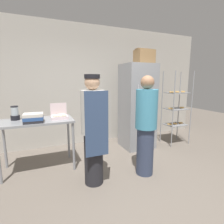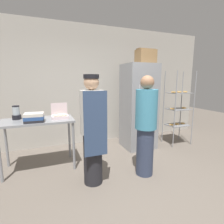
# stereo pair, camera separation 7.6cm
# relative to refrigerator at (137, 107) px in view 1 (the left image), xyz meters

# --- Properties ---
(ground_plane) EXTENTS (14.00, 14.00, 0.00)m
(ground_plane) POSITION_rel_refrigerator_xyz_m (-0.94, -1.59, -0.95)
(ground_plane) COLOR #6B6056
(back_wall) EXTENTS (6.40, 0.12, 2.83)m
(back_wall) POSITION_rel_refrigerator_xyz_m (-0.94, 0.80, 0.47)
(back_wall) COLOR #B7B2A8
(back_wall) RESTS_ON ground_plane
(refrigerator) EXTENTS (0.69, 0.67, 1.90)m
(refrigerator) POSITION_rel_refrigerator_xyz_m (0.00, 0.00, 0.00)
(refrigerator) COLOR gray
(refrigerator) RESTS_ON ground_plane
(baking_rack) EXTENTS (0.57, 0.43, 1.76)m
(baking_rack) POSITION_rel_refrigerator_xyz_m (1.00, -0.16, -0.08)
(baking_rack) COLOR #93969B
(baking_rack) RESTS_ON ground_plane
(prep_counter) EXTENTS (1.19, 0.62, 0.88)m
(prep_counter) POSITION_rel_refrigerator_xyz_m (-2.13, -0.28, -0.18)
(prep_counter) COLOR gray
(prep_counter) RESTS_ON ground_plane
(donut_box) EXTENTS (0.29, 0.22, 0.26)m
(donut_box) POSITION_rel_refrigerator_xyz_m (-1.76, -0.31, -0.02)
(donut_box) COLOR silver
(donut_box) RESTS_ON prep_counter
(blender_pitcher) EXTENTS (0.14, 0.14, 0.24)m
(blender_pitcher) POSITION_rel_refrigerator_xyz_m (-2.47, -0.12, 0.04)
(blender_pitcher) COLOR black
(blender_pitcher) RESTS_ON prep_counter
(binder_stack) EXTENTS (0.31, 0.26, 0.15)m
(binder_stack) POSITION_rel_refrigerator_xyz_m (-2.18, -0.44, 0.00)
(binder_stack) COLOR #232328
(binder_stack) RESTS_ON prep_counter
(cardboard_storage_box) EXTENTS (0.40, 0.29, 0.31)m
(cardboard_storage_box) POSITION_rel_refrigerator_xyz_m (0.10, -0.07, 1.10)
(cardboard_storage_box) COLOR #937047
(cardboard_storage_box) RESTS_ON refrigerator
(person_baker) EXTENTS (0.34, 0.36, 1.63)m
(person_baker) POSITION_rel_refrigerator_xyz_m (-1.38, -1.07, -0.11)
(person_baker) COLOR #232328
(person_baker) RESTS_ON ground_plane
(person_customer) EXTENTS (0.34, 0.34, 1.62)m
(person_customer) POSITION_rel_refrigerator_xyz_m (-0.52, -1.13, -0.12)
(person_customer) COLOR #333D56
(person_customer) RESTS_ON ground_plane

